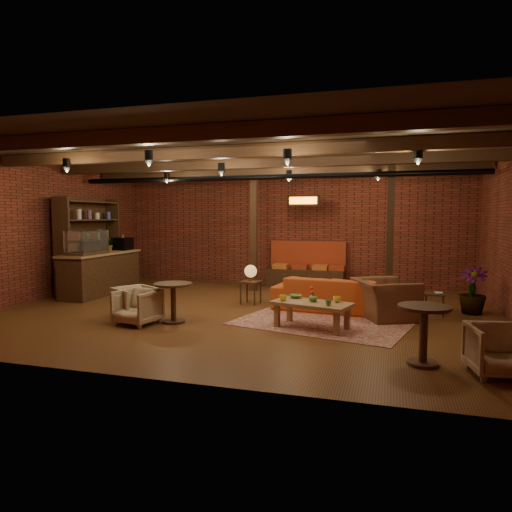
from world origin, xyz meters
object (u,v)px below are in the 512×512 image
(armchair_a, at_px, (135,301))
(side_table_book, at_px, (435,295))
(plant_tall, at_px, (474,244))
(armchair_far, at_px, (499,348))
(side_table_lamp, at_px, (251,274))
(sofa, at_px, (333,294))
(armchair_right, at_px, (385,293))
(armchair_b, at_px, (137,305))
(round_table_left, at_px, (173,296))
(round_table_right, at_px, (424,325))
(coffee_table, at_px, (311,305))

(armchair_a, bearing_deg, side_table_book, -39.91)
(plant_tall, bearing_deg, armchair_far, -94.28)
(side_table_lamp, bearing_deg, armchair_far, -39.53)
(sofa, xyz_separation_m, armchair_far, (2.42, -3.28, -0.01))
(sofa, bearing_deg, armchair_right, 163.38)
(armchair_b, distance_m, armchair_far, 5.75)
(round_table_left, distance_m, plant_tall, 5.94)
(armchair_a, distance_m, armchair_right, 4.74)
(round_table_left, distance_m, round_table_right, 4.41)
(sofa, bearing_deg, plant_tall, -163.65)
(armchair_b, relative_size, round_table_right, 0.88)
(round_table_left, bearing_deg, armchair_right, 21.17)
(side_table_book, relative_size, plant_tall, 0.17)
(round_table_left, bearing_deg, coffee_table, 6.73)
(side_table_book, bearing_deg, armchair_a, -160.54)
(coffee_table, xyz_separation_m, side_table_lamp, (-1.66, 1.80, 0.26))
(armchair_b, height_order, plant_tall, plant_tall)
(armchair_right, bearing_deg, side_table_lamp, 52.12)
(coffee_table, height_order, plant_tall, plant_tall)
(round_table_left, height_order, round_table_right, round_table_right)
(armchair_a, distance_m, side_table_book, 5.80)
(coffee_table, bearing_deg, sofa, 83.46)
(coffee_table, bearing_deg, armchair_b, -168.74)
(round_table_left, distance_m, armchair_far, 5.28)
(armchair_right, bearing_deg, plant_tall, -85.84)
(sofa, relative_size, plant_tall, 0.86)
(armchair_far, bearing_deg, round_table_right, 159.36)
(side_table_lamp, relative_size, armchair_a, 1.27)
(side_table_lamp, bearing_deg, coffee_table, -47.38)
(armchair_b, height_order, side_table_book, armchair_b)
(round_table_left, distance_m, side_table_book, 5.04)
(round_table_right, bearing_deg, armchair_b, 168.93)
(round_table_left, relative_size, armchair_right, 0.64)
(side_table_lamp, xyz_separation_m, round_table_right, (3.40, -3.35, -0.14))
(round_table_right, bearing_deg, round_table_left, 163.55)
(plant_tall, bearing_deg, coffee_table, -144.33)
(round_table_right, bearing_deg, side_table_book, 82.80)
(round_table_left, height_order, armchair_b, round_table_left)
(coffee_table, xyz_separation_m, armchair_far, (2.60, -1.71, -0.06))
(sofa, xyz_separation_m, round_table_left, (-2.67, -1.86, 0.14))
(side_table_lamp, xyz_separation_m, plant_tall, (4.54, 0.26, 0.73))
(sofa, relative_size, armchair_right, 2.10)
(coffee_table, height_order, side_table_lamp, side_table_lamp)
(armchair_b, xyz_separation_m, plant_tall, (5.93, 2.67, 1.04))
(armchair_a, bearing_deg, armchair_b, -112.27)
(sofa, xyz_separation_m, round_table_right, (1.56, -3.11, 0.18))
(round_table_left, bearing_deg, round_table_right, -16.45)
(armchair_far, bearing_deg, sofa, 116.69)
(side_table_book, bearing_deg, round_table_left, -156.83)
(coffee_table, xyz_separation_m, plant_tall, (2.88, 2.07, 0.98))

